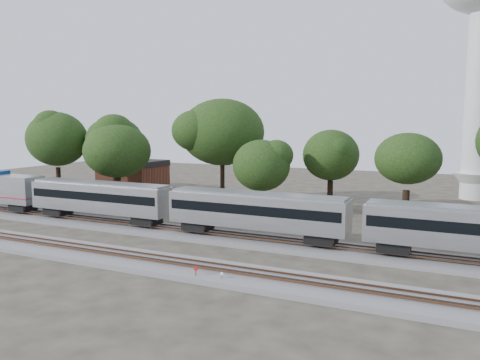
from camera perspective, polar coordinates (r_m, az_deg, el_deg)
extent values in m
plane|color=#383328|center=(42.19, -6.91, -8.88)|extent=(160.00, 160.00, 0.00)
cube|color=slate|center=(47.17, -3.05, -6.88)|extent=(160.00, 5.00, 0.40)
cube|color=brown|center=(46.45, -3.47, -6.53)|extent=(160.00, 0.08, 0.15)
cube|color=brown|center=(47.68, -2.65, -6.17)|extent=(160.00, 0.08, 0.15)
cube|color=slate|center=(38.94, -10.06, -10.00)|extent=(160.00, 5.00, 0.40)
cube|color=brown|center=(38.25, -10.69, -9.61)|extent=(160.00, 0.08, 0.15)
cube|color=brown|center=(39.37, -9.47, -9.10)|extent=(160.00, 0.08, 0.15)
cube|color=silver|center=(65.95, -26.75, -0.89)|extent=(10.76, 3.05, 3.35)
cube|color=black|center=(63.87, -24.91, -2.96)|extent=(2.64, 2.23, 0.91)
cube|color=silver|center=(54.86, -16.73, -2.04)|extent=(17.67, 3.05, 3.05)
cube|color=black|center=(54.82, -16.74, -1.73)|extent=(17.06, 3.10, 0.91)
cube|color=gray|center=(54.65, -16.78, -0.41)|extent=(17.26, 2.44, 0.36)
cube|color=black|center=(59.58, -21.28, -3.46)|extent=(2.64, 2.23, 0.91)
cube|color=black|center=(51.24, -11.26, -4.76)|extent=(2.64, 2.23, 0.91)
cube|color=silver|center=(44.67, 1.97, -3.77)|extent=(17.67, 3.05, 3.05)
cube|color=black|center=(44.62, 1.97, -3.38)|extent=(17.06, 3.10, 0.91)
cube|color=gray|center=(44.40, 1.98, -1.77)|extent=(17.26, 2.44, 0.36)
cube|color=black|center=(47.87, -5.14, -5.48)|extent=(2.64, 2.23, 0.91)
cube|color=black|center=(43.07, 9.88, -6.97)|extent=(2.64, 2.23, 0.91)
cube|color=silver|center=(41.34, 27.25, -5.43)|extent=(17.67, 3.05, 3.05)
cube|color=black|center=(41.96, 18.27, -7.60)|extent=(2.64, 2.23, 0.91)
cylinder|color=#512D19|center=(35.05, -5.41, -11.37)|extent=(0.06, 0.06, 0.96)
cylinder|color=red|center=(34.92, -5.41, -10.71)|extent=(0.34, 0.07, 0.34)
cylinder|color=#512D19|center=(34.35, -2.22, -11.91)|extent=(0.05, 0.05, 0.77)
cylinder|color=silver|center=(34.24, -2.23, -11.37)|extent=(0.27, 0.10, 0.27)
cube|color=#512D19|center=(33.80, -1.88, -12.64)|extent=(0.56, 0.41, 0.30)
cylinder|color=silver|center=(78.65, 27.09, 8.00)|extent=(3.98, 3.98, 27.85)
cone|color=silver|center=(79.19, 26.61, -0.65)|extent=(6.37, 6.37, 3.98)
cube|color=brown|center=(82.91, -12.94, 0.29)|extent=(10.87, 7.96, 4.16)
cube|color=black|center=(82.66, -12.99, 2.05)|extent=(11.08, 8.17, 0.94)
cylinder|color=black|center=(74.93, -21.22, -0.42)|extent=(0.70, 0.70, 4.91)
ellipsoid|color=black|center=(74.42, -21.44, 4.67)|extent=(9.25, 9.25, 7.86)
cylinder|color=black|center=(70.69, -14.93, -0.61)|extent=(0.70, 0.70, 4.86)
ellipsoid|color=black|center=(70.15, -15.10, 4.73)|extent=(9.17, 9.17, 7.79)
cylinder|color=black|center=(66.86, -14.57, -1.35)|extent=(0.70, 0.70, 4.12)
ellipsoid|color=black|center=(66.30, -14.72, 3.44)|extent=(7.77, 7.77, 6.61)
cylinder|color=black|center=(66.93, -2.15, -0.53)|extent=(0.70, 0.70, 5.48)
ellipsoid|color=black|center=(66.37, -2.18, 5.85)|extent=(10.33, 10.33, 8.78)
cylinder|color=black|center=(58.66, 2.57, -2.65)|extent=(0.70, 0.70, 3.36)
ellipsoid|color=black|center=(58.07, 2.59, 1.78)|extent=(6.33, 6.33, 5.38)
cylinder|color=black|center=(62.83, 10.91, -1.86)|extent=(0.70, 0.70, 3.94)
ellipsoid|color=black|center=(62.24, 11.02, 3.01)|extent=(7.43, 7.43, 6.32)
cylinder|color=black|center=(55.06, 19.52, -3.30)|extent=(0.70, 0.70, 4.10)
ellipsoid|color=black|center=(54.38, 19.76, 2.48)|extent=(7.73, 7.73, 6.57)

